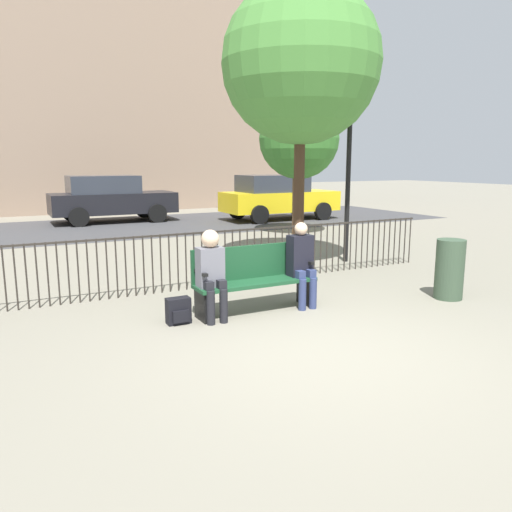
% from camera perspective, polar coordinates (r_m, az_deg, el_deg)
% --- Properties ---
extents(ground_plane, '(80.00, 80.00, 0.00)m').
position_cam_1_polar(ground_plane, '(5.72, 7.77, -10.64)').
color(ground_plane, gray).
extents(park_bench, '(1.75, 0.45, 0.92)m').
position_cam_1_polar(park_bench, '(6.99, -0.30, -2.36)').
color(park_bench, '#194728').
rests_on(park_bench, ground).
extents(seated_person_0, '(0.34, 0.39, 1.21)m').
position_cam_1_polar(seated_person_0, '(6.55, -5.11, -1.52)').
color(seated_person_0, black).
rests_on(seated_person_0, ground).
extents(seated_person_1, '(0.34, 0.39, 1.23)m').
position_cam_1_polar(seated_person_1, '(7.19, 5.23, -0.52)').
color(seated_person_1, navy).
rests_on(seated_person_1, ground).
extents(backpack, '(0.31, 0.21, 0.34)m').
position_cam_1_polar(backpack, '(6.59, -8.85, -6.24)').
color(backpack, black).
rests_on(backpack, ground).
extents(fence_railing, '(9.01, 0.03, 0.95)m').
position_cam_1_polar(fence_railing, '(8.35, -5.28, 0.21)').
color(fence_railing, '#2D2823').
rests_on(fence_railing, ground).
extents(tree_0, '(2.27, 2.27, 3.86)m').
position_cam_1_polar(tree_0, '(14.52, 4.95, 13.10)').
color(tree_0, brown).
rests_on(tree_0, ground).
extents(tree_1, '(3.03, 3.03, 5.43)m').
position_cam_1_polar(tree_1, '(10.14, 5.16, 21.03)').
color(tree_1, '#422D1E').
rests_on(tree_1, ground).
extents(lamp_post, '(0.28, 0.28, 3.67)m').
position_cam_1_polar(lamp_post, '(10.56, 10.61, 12.42)').
color(lamp_post, black).
rests_on(lamp_post, ground).
extents(street_surface, '(24.00, 6.00, 0.01)m').
position_cam_1_polar(street_surface, '(16.75, -16.61, 3.14)').
color(street_surface, '#3D3D3F').
rests_on(street_surface, ground).
extents(parked_car_0, '(4.20, 1.94, 1.62)m').
position_cam_1_polar(parked_car_0, '(18.27, 2.51, 6.81)').
color(parked_car_0, yellow).
rests_on(parked_car_0, ground).
extents(parked_car_2, '(4.20, 1.94, 1.62)m').
position_cam_1_polar(parked_car_2, '(18.20, -16.30, 6.38)').
color(parked_car_2, black).
rests_on(parked_car_2, ground).
extents(building_facade, '(20.00, 6.00, 13.54)m').
position_cam_1_polar(building_facade, '(24.98, -21.29, 20.83)').
color(building_facade, gray).
rests_on(building_facade, ground).
extents(trash_bin, '(0.43, 0.43, 0.92)m').
position_cam_1_polar(trash_bin, '(8.18, 21.25, -1.42)').
color(trash_bin, '#384C38').
rests_on(trash_bin, ground).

